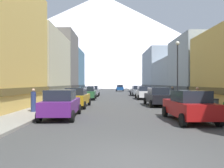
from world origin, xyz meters
TOP-DOWN VIEW (x-y plane):
  - ground_plane at (0.00, 0.00)m, footprint 400.00×400.00m
  - sidewalk_left at (-6.25, 35.00)m, footprint 2.50×100.00m
  - sidewalk_right at (6.25, 35.00)m, footprint 2.50×100.00m
  - storefront_left_2 at (-11.74, 23.72)m, footprint 8.77×12.26m
  - storefront_left_3 at (-11.01, 34.23)m, footprint 7.31×8.32m
  - storefront_left_4 at (-11.11, 43.45)m, footprint 7.53×9.79m
  - storefront_right_2 at (11.38, 21.16)m, footprint 8.06×8.45m
  - storefront_right_3 at (12.34, 31.71)m, footprint 9.97×12.54m
  - storefront_right_4 at (11.35, 45.17)m, footprint 8.01×13.97m
  - car_left_0 at (-3.80, 7.60)m, footprint 2.19×4.46m
  - car_left_1 at (-3.80, 13.65)m, footprint 2.15×4.44m
  - car_left_2 at (-3.80, 23.06)m, footprint 2.17×4.45m
  - car_left_3 at (-3.80, 30.39)m, footprint 2.12×4.43m
  - car_right_0 at (3.80, 6.37)m, footprint 2.15×4.44m
  - car_right_1 at (3.80, 14.89)m, footprint 2.12×4.43m
  - car_right_2 at (3.80, 23.84)m, footprint 2.07×4.41m
  - car_right_3 at (3.80, 31.99)m, footprint 2.18×4.45m
  - car_driving_0 at (1.60, 54.59)m, footprint 2.06×4.40m
  - trash_bin_right at (6.35, 8.68)m, footprint 0.59×0.59m
  - potted_plant_1 at (7.00, 17.47)m, footprint 0.65×0.65m
  - pedestrian_0 at (6.25, 11.34)m, footprint 0.36×0.36m
  - pedestrian_1 at (6.25, 18.54)m, footprint 0.36×0.36m
  - pedestrian_2 at (-6.25, 9.51)m, footprint 0.36×0.36m
  - streetlamp_right at (5.35, 13.63)m, footprint 0.36×0.36m
  - mountain_backdrop at (-13.00, 260.00)m, footprint 355.97×355.97m

SIDE VIEW (x-z plane):
  - ground_plane at x=0.00m, z-range 0.00..0.00m
  - sidewalk_left at x=-6.25m, z-range 0.00..0.15m
  - sidewalk_right at x=6.25m, z-range 0.00..0.15m
  - potted_plant_1 at x=7.00m, z-range 0.19..1.09m
  - trash_bin_right at x=6.35m, z-range 0.15..1.13m
  - car_left_0 at x=-3.80m, z-range 0.01..1.79m
  - car_left_1 at x=-3.80m, z-range 0.01..1.79m
  - car_left_2 at x=-3.80m, z-range 0.01..1.79m
  - car_left_3 at x=-3.80m, z-range 0.01..1.79m
  - car_right_0 at x=3.80m, z-range 0.01..1.79m
  - car_right_1 at x=3.80m, z-range 0.01..1.79m
  - car_right_2 at x=3.80m, z-range 0.01..1.79m
  - car_right_3 at x=3.80m, z-range 0.01..1.79m
  - car_driving_0 at x=1.60m, z-range 0.01..1.79m
  - pedestrian_2 at x=-6.25m, z-range 0.09..1.74m
  - pedestrian_1 at x=6.25m, z-range 0.09..1.77m
  - pedestrian_0 at x=6.25m, z-range 0.09..1.84m
  - storefront_right_3 at x=12.34m, z-range -0.12..6.12m
  - storefront_right_2 at x=11.38m, z-range -0.15..7.78m
  - streetlamp_right at x=5.35m, z-range 1.06..6.92m
  - storefront_left_2 at x=-11.74m, z-range -0.16..8.95m
  - storefront_left_4 at x=-11.11m, z-range -0.17..9.50m
  - storefront_right_4 at x=11.35m, z-range -0.17..9.82m
  - storefront_left_3 at x=-11.01m, z-range -0.18..11.41m
  - mountain_backdrop at x=-13.00m, z-range 0.00..111.92m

